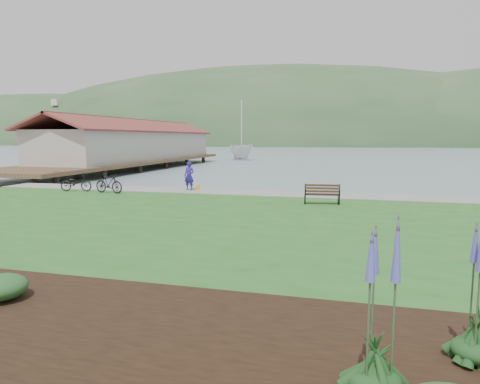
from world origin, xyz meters
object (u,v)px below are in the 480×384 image
object	(u,v)px
bicycle_a	(76,183)
sailboat	(241,160)
park_bench	(322,194)
person	(189,174)

from	to	relation	value
bicycle_a	sailboat	world-z (taller)	sailboat
park_bench	sailboat	xyz separation A→B (m)	(-15.30, 43.92, -0.87)
park_bench	sailboat	distance (m)	46.52
bicycle_a	park_bench	bearing A→B (deg)	-105.73
person	bicycle_a	distance (m)	6.25
person	bicycle_a	xyz separation A→B (m)	(-5.93, -1.94, -0.49)
person	sailboat	world-z (taller)	sailboat
park_bench	sailboat	world-z (taller)	sailboat
park_bench	bicycle_a	size ratio (longest dim) A/B	0.91
park_bench	bicycle_a	distance (m)	13.54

